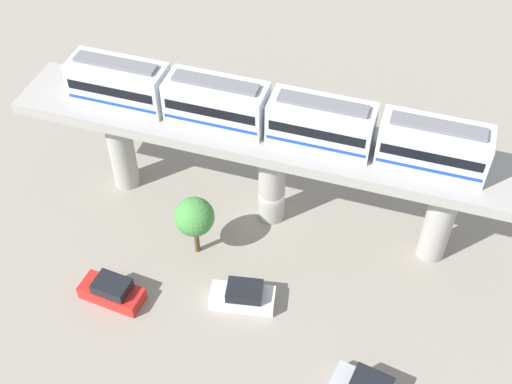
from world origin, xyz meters
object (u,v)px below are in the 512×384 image
at_px(parked_car_red, 112,291).
at_px(tree_near_viaduct, 194,217).
at_px(train, 268,113).
at_px(parked_car_white, 243,296).

height_order(parked_car_red, tree_near_viaduct, tree_near_viaduct).
height_order(train, parked_car_white, train).
relative_size(train, tree_near_viaduct, 5.58).
bearing_deg(tree_near_viaduct, train, 142.59).
height_order(train, tree_near_viaduct, train).
relative_size(parked_car_white, tree_near_viaduct, 0.91).
bearing_deg(train, parked_car_white, 6.05).
bearing_deg(parked_car_white, parked_car_red, -85.29).
xyz_separation_m(train, parked_car_white, (7.95, 0.84, -8.91)).
height_order(parked_car_white, tree_near_viaduct, tree_near_viaduct).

